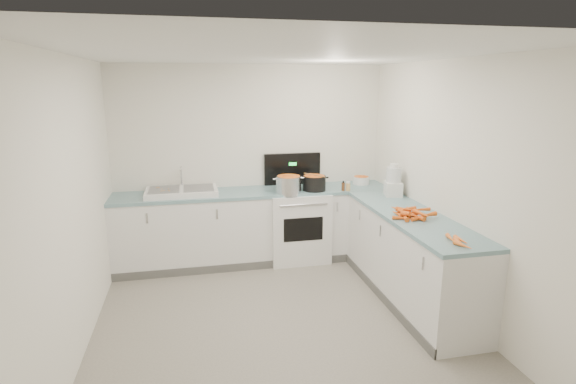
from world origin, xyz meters
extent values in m
cube|color=white|center=(0.00, 1.70, 0.45)|extent=(3.50, 0.60, 0.90)
cube|color=#759DA6|center=(0.00, 1.70, 0.92)|extent=(3.50, 0.62, 0.04)
cube|color=white|center=(1.45, 0.30, 0.45)|extent=(0.60, 2.20, 0.90)
cube|color=#759DA6|center=(1.45, 0.30, 0.92)|extent=(0.62, 2.20, 0.04)
cube|color=white|center=(0.55, 1.68, 0.45)|extent=(0.76, 0.65, 0.90)
cube|color=black|center=(0.55, 1.98, 1.15)|extent=(0.76, 0.05, 0.42)
cube|color=white|center=(-0.90, 1.70, 0.97)|extent=(0.86, 0.52, 0.07)
cube|color=slate|center=(-1.10, 1.70, 1.01)|extent=(0.36, 0.42, 0.01)
cube|color=slate|center=(-0.70, 1.70, 1.01)|extent=(0.36, 0.42, 0.01)
cylinder|color=silver|center=(-0.90, 1.92, 1.13)|extent=(0.03, 0.03, 0.24)
cylinder|color=silver|center=(0.40, 1.52, 1.03)|extent=(0.38, 0.38, 0.23)
cylinder|color=black|center=(0.74, 1.56, 1.02)|extent=(0.34, 0.34, 0.21)
cylinder|color=#AD7A47|center=(0.74, 1.56, 1.14)|extent=(0.20, 0.29, 0.01)
cylinder|color=white|center=(1.46, 1.78, 0.99)|extent=(0.30, 0.30, 0.10)
cylinder|color=#593319|center=(1.09, 1.46, 0.99)|extent=(0.04, 0.04, 0.10)
cylinder|color=#E5B266|center=(1.16, 1.46, 0.99)|extent=(0.06, 0.06, 0.10)
cube|color=white|center=(1.60, 1.09, 1.02)|extent=(0.24, 0.27, 0.17)
cylinder|color=silver|center=(1.60, 1.09, 1.20)|extent=(0.18, 0.18, 0.18)
cylinder|color=white|center=(1.60, 1.09, 1.31)|extent=(0.11, 0.11, 0.04)
cone|color=orange|center=(1.40, 0.36, 0.96)|extent=(0.20, 0.08, 0.05)
cone|color=orange|center=(1.41, 0.24, 0.96)|extent=(0.20, 0.07, 0.04)
cone|color=orange|center=(1.25, 0.19, 0.96)|extent=(0.16, 0.13, 0.04)
cone|color=orange|center=(1.38, 0.24, 0.97)|extent=(0.17, 0.06, 0.05)
cone|color=orange|center=(1.41, 0.13, 0.97)|extent=(0.10, 0.18, 0.05)
cone|color=orange|center=(1.45, 0.13, 0.96)|extent=(0.18, 0.12, 0.04)
cone|color=orange|center=(1.41, 0.09, 0.96)|extent=(0.18, 0.08, 0.04)
cone|color=orange|center=(1.26, 0.14, 0.96)|extent=(0.21, 0.11, 0.04)
cone|color=orange|center=(1.50, 0.19, 0.96)|extent=(0.09, 0.20, 0.04)
cone|color=orange|center=(1.28, 0.29, 0.96)|extent=(0.07, 0.20, 0.04)
cone|color=orange|center=(1.32, 0.28, 0.96)|extent=(0.13, 0.18, 0.04)
cone|color=orange|center=(1.29, 0.16, 0.96)|extent=(0.10, 0.21, 0.05)
cone|color=orange|center=(1.37, 0.24, 0.96)|extent=(0.16, 0.13, 0.05)
cone|color=orange|center=(1.41, 0.17, 0.96)|extent=(0.09, 0.20, 0.04)
cone|color=orange|center=(1.36, 0.27, 1.01)|extent=(0.20, 0.15, 0.05)
cone|color=orange|center=(1.43, 0.37, 0.98)|extent=(0.22, 0.11, 0.04)
cone|color=orange|center=(1.43, 0.09, 1.01)|extent=(0.09, 0.22, 0.05)
cone|color=orange|center=(1.54, 0.30, 0.99)|extent=(0.20, 0.05, 0.04)
cone|color=orange|center=(1.29, 0.20, 1.00)|extent=(0.11, 0.18, 0.05)
cone|color=orange|center=(1.28, 0.31, 1.01)|extent=(0.10, 0.19, 0.05)
cone|color=orange|center=(1.53, 0.12, 0.99)|extent=(0.19, 0.10, 0.05)
cone|color=orange|center=(1.38, 0.34, 0.99)|extent=(0.17, 0.04, 0.04)
cone|color=orange|center=(1.32, 0.13, 0.99)|extent=(0.16, 0.16, 0.05)
cone|color=orange|center=(1.42, 0.36, 0.98)|extent=(0.11, 0.19, 0.05)
cone|color=orange|center=(1.39, -0.68, 0.96)|extent=(0.09, 0.18, 0.04)
cone|color=orange|center=(1.40, -0.62, 0.96)|extent=(0.06, 0.19, 0.04)
cone|color=orange|center=(1.45, -0.56, 0.96)|extent=(0.04, 0.18, 0.04)
cone|color=orange|center=(1.39, -0.50, 0.96)|extent=(0.08, 0.17, 0.04)
cube|color=tan|center=(-1.13, 1.72, 1.02)|extent=(0.03, 0.05, 0.00)
cube|color=tan|center=(-1.12, 1.60, 1.02)|extent=(0.05, 0.01, 0.00)
cube|color=tan|center=(-1.19, 1.81, 1.02)|extent=(0.03, 0.05, 0.00)
cube|color=tan|center=(-1.19, 1.79, 1.02)|extent=(0.05, 0.03, 0.00)
cube|color=tan|center=(-1.18, 1.82, 1.02)|extent=(0.03, 0.04, 0.00)
cube|color=tan|center=(-1.11, 1.62, 1.02)|extent=(0.02, 0.03, 0.00)
cube|color=tan|center=(-1.05, 1.59, 1.02)|extent=(0.03, 0.05, 0.00)
cube|color=tan|center=(-1.13, 1.61, 1.02)|extent=(0.03, 0.05, 0.00)
cube|color=tan|center=(-1.21, 1.76, 1.01)|extent=(0.01, 0.04, 0.00)
cube|color=tan|center=(-1.04, 1.60, 1.02)|extent=(0.03, 0.04, 0.00)
cube|color=tan|center=(-1.05, 1.70, 1.02)|extent=(0.02, 0.05, 0.00)
camera|label=1|loc=(-0.77, -3.79, 2.26)|focal=28.00mm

